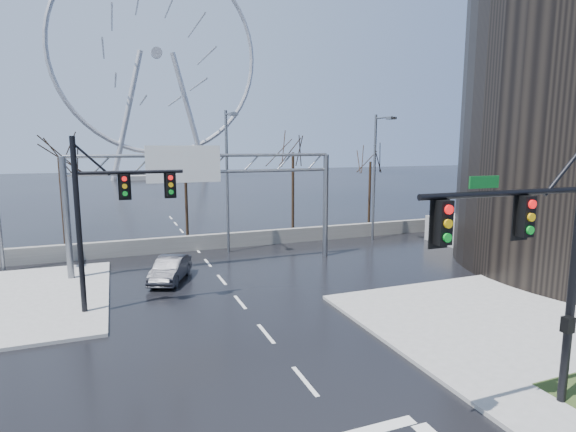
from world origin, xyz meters
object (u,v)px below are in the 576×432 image
signal_mast_near (543,248)px  sign_gantry (203,185)px  signal_mast_far (105,208)px  car (170,269)px  ferris_wheel (157,62)px

signal_mast_near → sign_gantry: signal_mast_near is taller
signal_mast_far → sign_gantry: (5.49, 6.00, 0.35)m
signal_mast_far → signal_mast_near: bearing=-49.7°
car → signal_mast_near: bearing=-42.0°
signal_mast_far → sign_gantry: size_ratio=0.49×
ferris_wheel → signal_mast_far: bearing=-97.2°
signal_mast_near → signal_mast_far: same height
sign_gantry → ferris_wheel: bearing=86.2°
sign_gantry → signal_mast_far: bearing=-132.5°
signal_mast_far → ferris_wheel: bearing=82.8°
signal_mast_far → car: signal_mast_far is taller
signal_mast_near → sign_gantry: (-5.52, 19.00, 0.31)m
signal_mast_near → car: 19.12m
sign_gantry → ferris_wheel: 82.91m
signal_mast_near → signal_mast_far: size_ratio=1.00×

